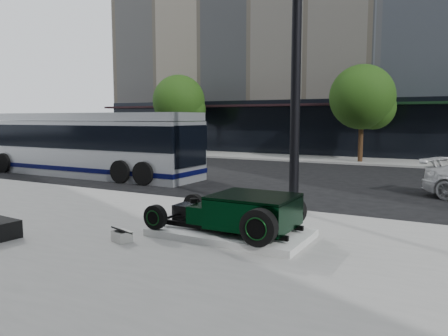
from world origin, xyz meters
The scene contains 8 objects.
ground centered at (0.00, 0.00, 0.00)m, with size 120.00×120.00×0.00m, color black.
sidewalk_far centered at (0.00, 14.00, 0.06)m, with size 70.00×4.00×0.12m, color gray.
street_trees centered at (1.15, 13.07, 3.77)m, with size 29.80×3.80×5.70m.
display_plinth centered at (1.92, -5.35, 0.20)m, with size 3.40×1.80×0.15m, color silver.
hot_rod centered at (2.25, -5.35, 0.70)m, with size 3.22×2.00×0.81m.
info_plaque centered at (0.10, -6.81, 0.24)m, with size 0.48×0.41×0.31m.
lamppost centered at (2.24, -2.20, 4.15)m, with size 0.48×0.48×8.71m.
transit_bus centered at (-9.48, 1.41, 1.49)m, with size 12.12×2.88×2.92m.
Camera 1 is at (6.25, -13.61, 2.69)m, focal length 35.00 mm.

